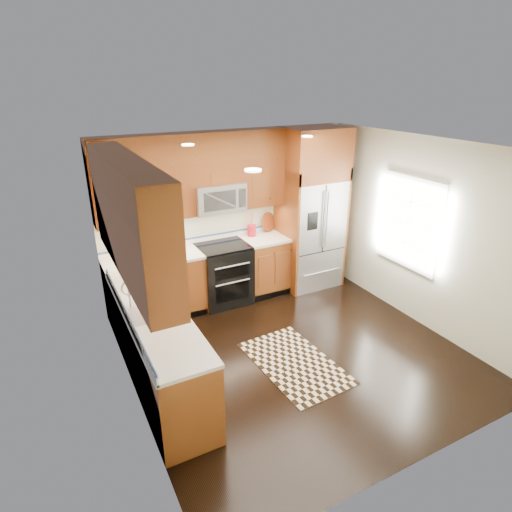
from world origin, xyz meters
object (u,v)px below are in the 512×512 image
rug (295,363)px  utensil_crock (252,228)px  range (224,274)px  refrigerator (311,210)px  knife_block (160,246)px

rug → utensil_crock: utensil_crock is taller
range → refrigerator: size_ratio=0.36×
refrigerator → rug: bearing=-127.7°
knife_block → range: bearing=-6.9°
refrigerator → utensil_crock: (-0.97, 0.23, -0.23)m
rug → range: bearing=90.6°
range → utensil_crock: utensil_crock is taller
refrigerator → rug: refrigerator is taller
rug → knife_block: bearing=114.6°
range → rug: bearing=-86.3°
knife_block → utensil_crock: size_ratio=0.81×
knife_block → utensil_crock: utensil_crock is taller
refrigerator → range: bearing=178.6°
range → knife_block: (-0.93, 0.11, 0.60)m
refrigerator → knife_block: size_ratio=8.28×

